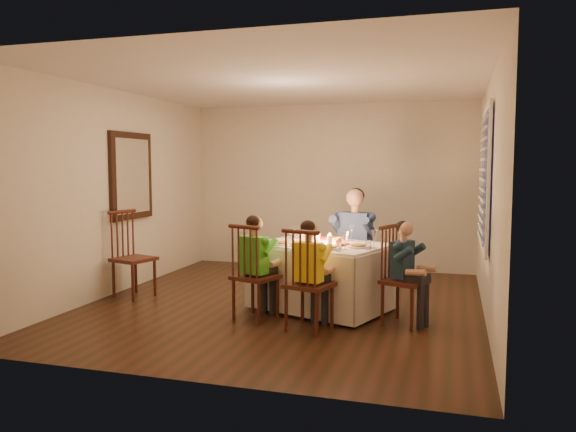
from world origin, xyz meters
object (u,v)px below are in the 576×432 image
(child_teal, at_px, (404,325))
(serving_bowl, at_px, (300,235))
(chair_near_left, at_px, (256,319))
(child_yellow, at_px, (309,330))
(chair_adult, at_px, (354,296))
(adult, at_px, (354,296))
(child_green, at_px, (256,319))
(chair_near_right, at_px, (309,330))
(chair_end, at_px, (404,325))
(chair_extra, at_px, (135,297))
(dining_table, at_px, (322,262))

(child_teal, distance_m, serving_bowl, 1.75)
(chair_near_left, height_order, child_yellow, child_yellow)
(child_yellow, bearing_deg, chair_adult, -81.48)
(adult, height_order, child_green, adult)
(chair_adult, xyz_separation_m, chair_near_right, (-0.18, -1.57, 0.00))
(child_green, height_order, serving_bowl, serving_bowl)
(chair_near_left, distance_m, chair_end, 1.56)
(chair_near_right, relative_size, chair_extra, 0.95)
(chair_extra, height_order, child_teal, chair_extra)
(chair_adult, distance_m, chair_extra, 2.75)
(chair_near_right, xyz_separation_m, serving_bowl, (-0.45, 1.26, 0.78))
(child_teal, height_order, serving_bowl, serving_bowl)
(serving_bowl, bearing_deg, chair_near_right, -70.43)
(chair_adult, height_order, serving_bowl, serving_bowl)
(adult, distance_m, child_teal, 1.32)
(chair_adult, distance_m, child_teal, 1.32)
(chair_near_right, relative_size, chair_end, 1.00)
(child_green, bearing_deg, dining_table, -115.04)
(child_yellow, bearing_deg, chair_extra, -1.88)
(dining_table, height_order, child_teal, dining_table)
(dining_table, height_order, child_green, dining_table)
(chair_adult, relative_size, child_yellow, 0.93)
(chair_near_left, relative_size, serving_bowl, 4.54)
(serving_bowl, bearing_deg, chair_extra, -165.29)
(chair_extra, bearing_deg, chair_near_left, -90.19)
(adult, bearing_deg, child_yellow, -84.49)
(child_teal, bearing_deg, chair_near_right, 137.77)
(dining_table, height_order, child_yellow, dining_table)
(dining_table, bearing_deg, chair_extra, -157.95)
(chair_end, bearing_deg, serving_bowl, 79.80)
(chair_near_right, height_order, child_yellow, child_yellow)
(chair_near_left, bearing_deg, adult, -102.96)
(adult, relative_size, child_yellow, 1.23)
(chair_adult, bearing_deg, adult, 0.00)
(dining_table, bearing_deg, chair_near_right, -65.78)
(child_teal, bearing_deg, adult, 53.52)
(dining_table, bearing_deg, chair_near_left, -114.14)
(chair_near_left, distance_m, child_teal, 1.56)
(adult, distance_m, child_yellow, 1.58)
(dining_table, relative_size, serving_bowl, 7.58)
(chair_extra, bearing_deg, serving_bowl, -59.65)
(chair_adult, height_order, chair_extra, chair_extra)
(dining_table, xyz_separation_m, chair_near_left, (-0.58, -0.61, -0.54))
(chair_extra, xyz_separation_m, child_yellow, (2.44, -0.74, 0.00))
(chair_near_right, bearing_deg, chair_near_left, -4.46)
(dining_table, distance_m, chair_end, 1.17)
(chair_adult, distance_m, adult, 0.00)
(child_green, bearing_deg, chair_near_right, 179.32)
(dining_table, relative_size, chair_near_right, 1.67)
(chair_near_right, bearing_deg, serving_bowl, -55.53)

